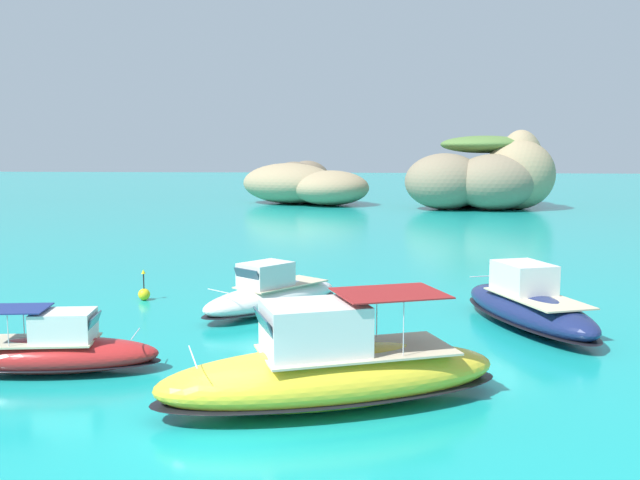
% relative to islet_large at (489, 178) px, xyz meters
% --- Properties ---
extents(ground_plane, '(400.00, 400.00, 0.00)m').
position_rel_islet_large_xyz_m(ground_plane, '(-16.53, -71.36, -3.66)').
color(ground_plane, teal).
extents(islet_large, '(20.58, 21.70, 9.44)m').
position_rel_islet_large_xyz_m(islet_large, '(0.00, 0.00, 0.00)').
color(islet_large, '#84755B').
rests_on(islet_large, ground).
extents(islet_small, '(20.54, 16.81, 5.60)m').
position_rel_islet_large_xyz_m(islet_small, '(-22.92, 4.31, -1.22)').
color(islet_small, '#9E8966').
rests_on(islet_small, ground).
extents(motorboat_yellow, '(10.37, 6.41, 3.12)m').
position_rel_islet_large_xyz_m(motorboat_yellow, '(-13.83, -69.21, -2.67)').
color(motorboat_yellow, yellow).
rests_on(motorboat_yellow, ground).
extents(motorboat_red, '(6.98, 3.08, 2.12)m').
position_rel_islet_large_xyz_m(motorboat_red, '(-22.83, -67.10, -2.99)').
color(motorboat_red, red).
rests_on(motorboat_red, ground).
extents(motorboat_navy, '(5.51, 9.05, 2.56)m').
position_rel_islet_large_xyz_m(motorboat_navy, '(-6.63, -59.72, -2.81)').
color(motorboat_navy, navy).
rests_on(motorboat_navy, ground).
extents(motorboat_white, '(6.46, 7.41, 2.25)m').
position_rel_islet_large_xyz_m(motorboat_white, '(-17.30, -58.09, -2.91)').
color(motorboat_white, white).
rests_on(motorboat_white, ground).
extents(dinghy_tender, '(1.37, 2.85, 0.58)m').
position_rel_islet_large_xyz_m(dinghy_tender, '(-24.87, -62.40, -3.44)').
color(dinghy_tender, yellow).
rests_on(dinghy_tender, ground).
extents(channel_buoy, '(0.56, 0.56, 1.48)m').
position_rel_islet_large_xyz_m(channel_buoy, '(-23.74, -56.21, -3.33)').
color(channel_buoy, yellow).
rests_on(channel_buoy, ground).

